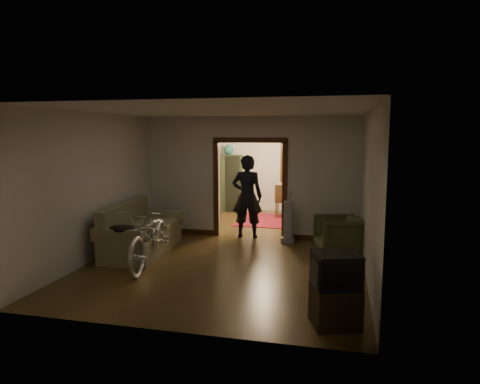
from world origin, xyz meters
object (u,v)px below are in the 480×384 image
(sofa, at_px, (143,228))
(armchair, at_px, (338,236))
(bicycle, at_px, (150,236))
(desk, at_px, (303,205))
(person, at_px, (247,197))
(locker, at_px, (229,183))

(sofa, bearing_deg, armchair, 5.63)
(bicycle, height_order, desk, bicycle)
(bicycle, height_order, person, person)
(person, height_order, locker, person)
(person, bearing_deg, sofa, 40.64)
(locker, bearing_deg, person, -79.71)
(bicycle, relative_size, desk, 2.33)
(sofa, relative_size, bicycle, 1.04)
(sofa, xyz_separation_m, locker, (0.50, 4.98, 0.38))
(person, relative_size, locker, 1.10)
(bicycle, distance_m, locker, 5.79)
(sofa, distance_m, locker, 5.02)
(bicycle, distance_m, desk, 5.89)
(bicycle, bearing_deg, locker, 83.23)
(armchair, distance_m, person, 2.39)
(sofa, xyz_separation_m, desk, (2.85, 4.63, -0.17))
(desk, bearing_deg, person, -121.14)
(sofa, relative_size, person, 1.13)
(desk, bearing_deg, armchair, -86.78)
(locker, bearing_deg, bicycle, -101.04)
(bicycle, xyz_separation_m, locker, (-0.04, 5.78, 0.33))
(sofa, relative_size, armchair, 2.51)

